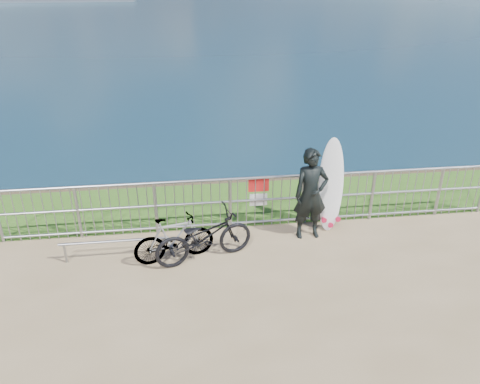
{
  "coord_description": "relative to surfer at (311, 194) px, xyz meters",
  "views": [
    {
      "loc": [
        -1.37,
        -6.81,
        4.87
      ],
      "look_at": [
        -0.35,
        1.2,
        1.0
      ],
      "focal_mm": 35.0,
      "sensor_mm": 36.0,
      "label": 1
    }
  ],
  "objects": [
    {
      "name": "surfboard",
      "position": [
        0.49,
        0.3,
        -0.04
      ],
      "size": [
        0.59,
        0.55,
        1.91
      ],
      "color": "white",
      "rests_on": "ground"
    },
    {
      "name": "bike_rack",
      "position": [
        -3.75,
        -0.38,
        -0.58
      ],
      "size": [
        1.97,
        0.05,
        0.41
      ],
      "color": "gray",
      "rests_on": "ground"
    },
    {
      "name": "surfer",
      "position": [
        0.0,
        0.0,
        0.0
      ],
      "size": [
        0.69,
        0.47,
        1.84
      ],
      "primitive_type": "imported",
      "rotation": [
        0.0,
        0.0,
        0.04
      ],
      "color": "black",
      "rests_on": "ground"
    },
    {
      "name": "bicycle_near",
      "position": [
        -2.12,
        -0.59,
        -0.44
      ],
      "size": [
        1.95,
        1.15,
        0.97
      ],
      "primitive_type": "imported",
      "rotation": [
        0.0,
        0.0,
        1.87
      ],
      "color": "black",
      "rests_on": "ground"
    },
    {
      "name": "railing",
      "position": [
        -1.0,
        0.51,
        -0.34
      ],
      "size": [
        10.06,
        0.1,
        1.13
      ],
      "color": "gray",
      "rests_on": "ground"
    },
    {
      "name": "seascape",
      "position": [
        -44.77,
        146.4,
        -4.95
      ],
      "size": [
        260.0,
        260.0,
        5.0
      ],
      "color": "brown",
      "rests_on": "ground"
    },
    {
      "name": "grass_strip",
      "position": [
        -1.02,
        1.61,
        -0.91
      ],
      "size": [
        120.0,
        120.0,
        0.0
      ],
      "primitive_type": "plane",
      "color": "#2A5517",
      "rests_on": "ground"
    },
    {
      "name": "bicycle_far",
      "position": [
        -2.66,
        -0.53,
        -0.48
      ],
      "size": [
        1.54,
        0.77,
        0.89
      ],
      "primitive_type": "imported",
      "rotation": [
        0.0,
        0.0,
        1.82
      ],
      "color": "black",
      "rests_on": "ground"
    }
  ]
}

